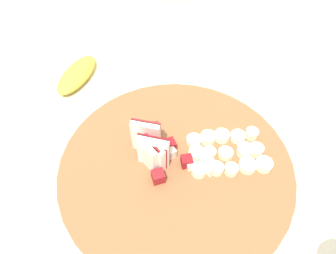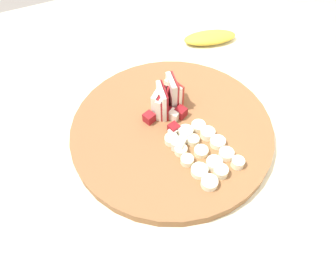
{
  "view_description": "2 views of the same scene",
  "coord_description": "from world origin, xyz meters",
  "px_view_note": "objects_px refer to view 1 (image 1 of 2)",
  "views": [
    {
      "loc": [
        -0.02,
        -0.2,
        1.3
      ],
      "look_at": [
        -0.03,
        0.1,
        0.95
      ],
      "focal_mm": 30.24,
      "sensor_mm": 36.0,
      "label": 1
    },
    {
      "loc": [
        0.32,
        -0.11,
        1.34
      ],
      "look_at": [
        0.01,
        0.05,
        0.92
      ],
      "focal_mm": 31.65,
      "sensor_mm": 36.0,
      "label": 2
    }
  ],
  "objects_px": {
    "apple_dice_pile": "(182,160)",
    "banana_slice_rows": "(227,151)",
    "cutting_board": "(176,165)",
    "apple_wedge_fan": "(150,146)",
    "banana_peel": "(77,74)"
  },
  "relations": [
    {
      "from": "cutting_board",
      "to": "apple_wedge_fan",
      "type": "xyz_separation_m",
      "value": [
        -0.04,
        0.01,
        0.04
      ]
    },
    {
      "from": "cutting_board",
      "to": "apple_wedge_fan",
      "type": "bearing_deg",
      "value": 166.5
    },
    {
      "from": "cutting_board",
      "to": "banana_peel",
      "type": "height_order",
      "value": "banana_peel"
    },
    {
      "from": "apple_dice_pile",
      "to": "banana_slice_rows",
      "type": "relative_size",
      "value": 0.78
    },
    {
      "from": "cutting_board",
      "to": "banana_slice_rows",
      "type": "relative_size",
      "value": 2.78
    },
    {
      "from": "banana_peel",
      "to": "apple_dice_pile",
      "type": "bearing_deg",
      "value": -44.93
    },
    {
      "from": "cutting_board",
      "to": "banana_slice_rows",
      "type": "bearing_deg",
      "value": 11.94
    },
    {
      "from": "apple_dice_pile",
      "to": "banana_slice_rows",
      "type": "xyz_separation_m",
      "value": [
        0.08,
        0.02,
        -0.0
      ]
    },
    {
      "from": "cutting_board",
      "to": "banana_slice_rows",
      "type": "xyz_separation_m",
      "value": [
        0.09,
        0.02,
        0.02
      ]
    },
    {
      "from": "apple_dice_pile",
      "to": "banana_slice_rows",
      "type": "height_order",
      "value": "apple_dice_pile"
    },
    {
      "from": "cutting_board",
      "to": "apple_dice_pile",
      "type": "relative_size",
      "value": 3.55
    },
    {
      "from": "cutting_board",
      "to": "banana_slice_rows",
      "type": "distance_m",
      "value": 0.09
    },
    {
      "from": "banana_peel",
      "to": "banana_slice_rows",
      "type": "bearing_deg",
      "value": -34.29
    },
    {
      "from": "apple_wedge_fan",
      "to": "banana_peel",
      "type": "height_order",
      "value": "apple_wedge_fan"
    },
    {
      "from": "apple_wedge_fan",
      "to": "apple_dice_pile",
      "type": "distance_m",
      "value": 0.06
    }
  ]
}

